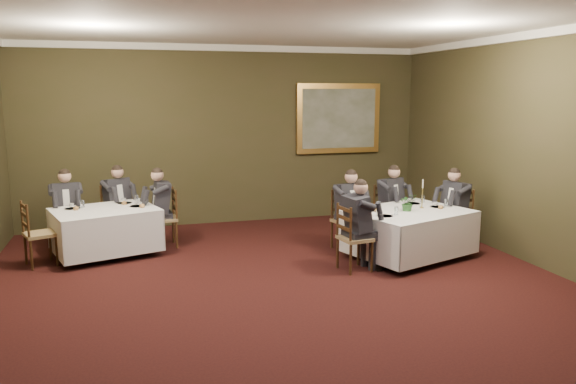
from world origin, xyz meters
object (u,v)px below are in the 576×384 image
table_main (409,230)px  chair_sec_backright (118,225)px  table_second (106,228)px  diner_sec_backleft (67,218)px  painting (338,118)px  diner_main_backleft (347,219)px  chair_main_backright (388,225)px  candlestick (422,197)px  diner_main_backright (389,212)px  diner_sec_backright (117,213)px  diner_main_endright (455,217)px  chair_sec_endleft (40,247)px  chair_main_backleft (347,233)px  diner_main_endleft (355,237)px  chair_main_endright (455,230)px  chair_sec_backleft (68,231)px  chair_sec_endright (165,230)px  diner_sec_endright (164,217)px  centerpiece (408,202)px  chair_main_endleft (354,252)px

table_main → chair_sec_backright: size_ratio=2.16×
table_second → chair_sec_backright: bearing=79.6°
diner_sec_backleft → painting: 5.60m
diner_main_backleft → chair_main_backright: size_ratio=1.35×
candlestick → diner_main_backright: bearing=98.3°
table_second → chair_main_backright: chair_main_backright is taller
chair_sec_backright → diner_sec_backright: diner_sec_backright is taller
chair_sec_backright → diner_main_backright: bearing=134.6°
diner_main_endright → chair_sec_endleft: diner_main_endright is taller
chair_sec_backright → candlestick: bearing=125.6°
diner_main_endright → chair_main_backleft: bearing=65.4°
diner_main_endleft → chair_main_endright: 2.29m
diner_main_backright → candlestick: diner_main_backright is taller
chair_sec_endleft → chair_main_backright: bearing=68.2°
table_main → painting: (0.00, 3.18, 1.61)m
chair_main_endright → chair_sec_backleft: 6.58m
painting → diner_sec_backright: bearing=-169.0°
diner_main_backleft → painting: 3.02m
chair_sec_endright → diner_main_backleft: bearing=-112.9°
diner_sec_endright → diner_sec_backleft: bearing=73.6°
diner_sec_backleft → diner_sec_endright: (1.57, -0.35, 0.00)m
chair_main_backright → chair_sec_endright: bearing=-31.3°
chair_main_backright → centerpiece: bearing=58.3°
diner_main_endright → diner_sec_endright: (-4.77, 1.35, 0.00)m
diner_sec_backleft → diner_main_endleft: bearing=141.5°
chair_main_endright → centerpiece: (-1.12, -0.38, 0.63)m
chair_sec_backright → candlestick: 5.29m
diner_sec_endright → centerpiece: diner_sec_endright is taller
diner_main_backleft → diner_main_backright: bearing=-173.2°
diner_sec_backleft → chair_sec_backleft: bearing=-90.0°
table_second → diner_main_endright: size_ratio=1.38×
diner_main_backright → diner_main_endright: bearing=123.1°
chair_main_backleft → diner_sec_backright: size_ratio=0.74×
chair_main_backright → chair_main_endleft: size_ratio=1.00×
diner_sec_backright → chair_sec_backright: bearing=-90.0°
diner_main_endleft → diner_main_endright: (2.14, 0.74, 0.00)m
diner_sec_backright → diner_main_endleft: bearing=112.0°
table_main → diner_main_backright: 1.04m
table_main → chair_main_backright: (0.16, 1.04, -0.17)m
table_main → chair_main_endright: 1.16m
diner_sec_endright → centerpiece: 4.07m
table_main → diner_sec_backleft: (-5.27, 2.07, 0.06)m
candlestick → diner_sec_backleft: bearing=160.8°
chair_main_backright → chair_main_endright: (0.93, -0.67, 0.00)m
diner_main_backleft → diner_sec_backright: bearing=-35.6°
diner_main_backright → table_second: bearing=-26.0°
diner_sec_backleft → painting: bearing=-176.3°
chair_main_endleft → diner_main_endright: (2.16, 0.74, 0.23)m
diner_sec_backleft → candlestick: diner_sec_backleft is taller
diner_main_endleft → chair_sec_endleft: 4.77m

